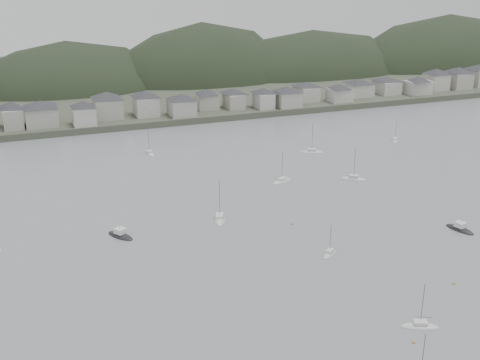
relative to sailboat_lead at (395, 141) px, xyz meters
name	(u,v)px	position (x,y,z in m)	size (l,w,h in m)	color
ground	(369,320)	(-84.97, -112.78, -0.18)	(900.00, 900.00, 0.00)	slate
far_shore_land	(117,79)	(-84.97, 182.22, 1.32)	(900.00, 250.00, 3.00)	#383D2D
forested_ridge	(134,106)	(-80.14, 156.62, -11.47)	(851.55, 103.94, 102.57)	black
waterfront_town	(256,95)	(-34.39, 70.57, 8.48)	(451.48, 28.46, 12.92)	#9C998F
sailboat_lead	(395,141)	(0.00, 0.00, 0.00)	(6.36, 6.98, 9.84)	beige
moored_fleet	(205,221)	(-101.40, -52.00, -0.01)	(241.20, 159.37, 13.42)	beige
motor_launch_near	(460,229)	(-36.44, -83.03, 0.10)	(5.33, 9.27, 4.08)	black
motor_launch_far	(120,235)	(-125.89, -53.07, 0.10)	(7.58, 9.43, 4.15)	black
mooring_buoys	(271,227)	(-85.16, -62.40, -0.03)	(167.01, 137.10, 0.70)	#B37F3B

